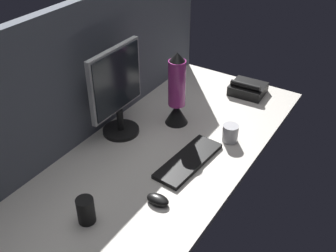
% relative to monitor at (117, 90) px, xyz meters
% --- Properties ---
extents(ground_plane, '(1.80, 0.80, 0.03)m').
position_rel_monitor_xyz_m(ground_plane, '(-0.05, -0.25, -0.25)').
color(ground_plane, beige).
extents(cubicle_wall_back, '(1.80, 0.05, 0.65)m').
position_rel_monitor_xyz_m(cubicle_wall_back, '(-0.05, 0.12, 0.09)').
color(cubicle_wall_back, '#565B66').
rests_on(cubicle_wall_back, ground_plane).
extents(monitor, '(0.34, 0.18, 0.44)m').
position_rel_monitor_xyz_m(monitor, '(0.00, 0.00, 0.00)').
color(monitor, black).
rests_on(monitor, ground_plane).
extents(keyboard, '(0.38, 0.16, 0.02)m').
position_rel_monitor_xyz_m(keyboard, '(-0.03, -0.41, -0.23)').
color(keyboard, black).
rests_on(keyboard, ground_plane).
extents(mouse, '(0.06, 0.10, 0.03)m').
position_rel_monitor_xyz_m(mouse, '(-0.31, -0.43, -0.22)').
color(mouse, black).
rests_on(mouse, ground_plane).
extents(mug_steel, '(0.08, 0.08, 0.09)m').
position_rel_monitor_xyz_m(mug_steel, '(0.22, -0.49, -0.19)').
color(mug_steel, '#B2B2B7').
rests_on(mug_steel, ground_plane).
extents(mug_black_travel, '(0.07, 0.07, 0.11)m').
position_rel_monitor_xyz_m(mug_black_travel, '(-0.53, -0.26, -0.18)').
color(mug_black_travel, black).
rests_on(mug_black_travel, ground_plane).
extents(lava_lamp, '(0.12, 0.12, 0.39)m').
position_rel_monitor_xyz_m(lava_lamp, '(0.22, -0.19, -0.07)').
color(lava_lamp, black).
rests_on(lava_lamp, ground_plane).
extents(desk_phone, '(0.18, 0.20, 0.09)m').
position_rel_monitor_xyz_m(desk_phone, '(0.69, -0.38, -0.20)').
color(desk_phone, black).
rests_on(desk_phone, ground_plane).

